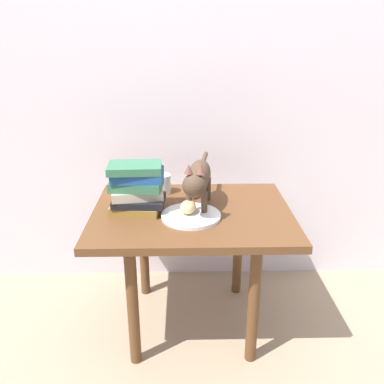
# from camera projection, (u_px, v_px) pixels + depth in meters

# --- Properties ---
(ground_plane) EXTENTS (6.00, 6.00, 0.00)m
(ground_plane) POSITION_uv_depth(u_px,v_px,m) (192.00, 321.00, 1.82)
(ground_plane) COLOR gray
(back_panel) EXTENTS (4.00, 0.04, 2.20)m
(back_panel) POSITION_uv_depth(u_px,v_px,m) (190.00, 59.00, 1.80)
(back_panel) COLOR silver
(back_panel) RESTS_ON ground
(side_table) EXTENTS (0.79, 0.60, 0.55)m
(side_table) POSITION_uv_depth(u_px,v_px,m) (192.00, 227.00, 1.64)
(side_table) COLOR brown
(side_table) RESTS_ON ground
(plate) EXTENTS (0.23, 0.23, 0.01)m
(plate) POSITION_uv_depth(u_px,v_px,m) (191.00, 216.00, 1.55)
(plate) COLOR white
(plate) RESTS_ON side_table
(bread_roll) EXTENTS (0.07, 0.09, 0.05)m
(bread_roll) POSITION_uv_depth(u_px,v_px,m) (188.00, 207.00, 1.55)
(bread_roll) COLOR #E0BC7A
(bread_roll) RESTS_ON plate
(cat) EXTENTS (0.13, 0.48, 0.23)m
(cat) POSITION_uv_depth(u_px,v_px,m) (198.00, 178.00, 1.58)
(cat) COLOR #4C3828
(cat) RESTS_ON side_table
(book_stack) EXTENTS (0.22, 0.18, 0.20)m
(book_stack) POSITION_uv_depth(u_px,v_px,m) (137.00, 188.00, 1.58)
(book_stack) COLOR olive
(book_stack) RESTS_ON side_table
(candle_jar) EXTENTS (0.07, 0.07, 0.08)m
(candle_jar) POSITION_uv_depth(u_px,v_px,m) (163.00, 185.00, 1.78)
(candle_jar) COLOR silver
(candle_jar) RESTS_ON side_table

